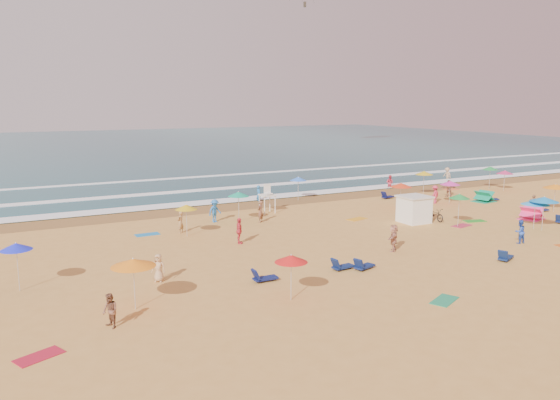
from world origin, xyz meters
name	(u,v)px	position (x,y,z in m)	size (l,w,h in m)	color
ground	(353,229)	(0.00, 0.00, 0.00)	(220.00, 220.00, 0.00)	gold
ocean	(120,147)	(0.00, 84.00, 0.00)	(220.00, 140.00, 0.18)	#0C4756
wet_sand	(276,202)	(0.00, 12.50, 0.01)	(220.00, 220.00, 0.00)	olive
surf_foam	(239,188)	(0.00, 21.32, 0.10)	(200.00, 18.70, 0.05)	white
cabana	(414,210)	(5.62, -0.28, 1.00)	(2.00, 2.00, 2.00)	white
cabana_roof	(415,197)	(5.62, -0.28, 2.06)	(2.20, 2.20, 0.12)	silver
bicycle	(435,214)	(7.52, -0.58, 0.50)	(0.67, 1.92, 1.01)	black
lifeguard_stand	(267,201)	(-2.96, 8.38, 1.05)	(1.20, 1.20, 2.10)	white
beach_umbrellas	(386,196)	(3.42, 0.53, 2.17)	(59.80, 24.87, 0.73)	#15B087
loungers	(445,229)	(5.55, -3.77, 0.17)	(31.05, 20.98, 0.34)	#101852
towels	(414,231)	(3.57, -2.71, 0.01)	(44.47, 26.02, 0.03)	#B0162D
popup_tents	(506,203)	(16.28, -0.07, 0.60)	(5.05, 9.37, 1.20)	#FD3884
beachgoers	(370,205)	(4.32, 3.67, 0.79)	(45.41, 27.31, 2.06)	#AD824F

